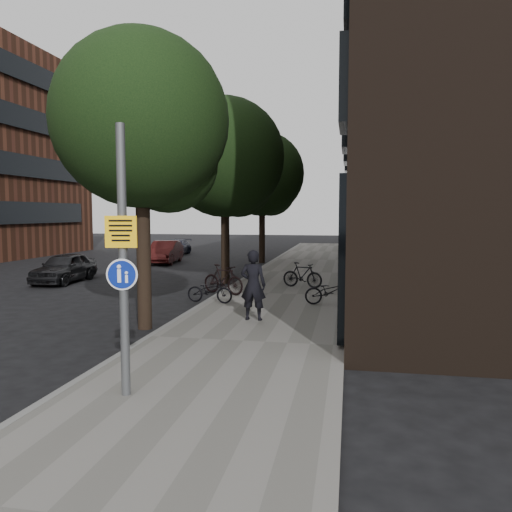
% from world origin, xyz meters
% --- Properties ---
extents(ground, '(120.00, 120.00, 0.00)m').
position_xyz_m(ground, '(0.00, 0.00, 0.00)').
color(ground, black).
rests_on(ground, ground).
extents(sidewalk, '(4.50, 60.00, 0.12)m').
position_xyz_m(sidewalk, '(0.25, 10.00, 0.06)').
color(sidewalk, slate).
rests_on(sidewalk, ground).
extents(curb_edge, '(0.15, 60.00, 0.13)m').
position_xyz_m(curb_edge, '(-2.00, 10.00, 0.07)').
color(curb_edge, slate).
rests_on(curb_edge, ground).
extents(building_right_dark_brick, '(12.00, 40.00, 18.00)m').
position_xyz_m(building_right_dark_brick, '(8.50, 22.00, 9.00)').
color(building_right_dark_brick, black).
rests_on(building_right_dark_brick, ground).
extents(street_tree_near, '(4.40, 4.40, 7.50)m').
position_xyz_m(street_tree_near, '(-2.53, 4.64, 5.11)').
color(street_tree_near, black).
rests_on(street_tree_near, ground).
extents(street_tree_mid, '(5.00, 5.00, 7.80)m').
position_xyz_m(street_tree_mid, '(-2.53, 13.14, 5.11)').
color(street_tree_mid, black).
rests_on(street_tree_mid, ground).
extents(street_tree_far, '(5.00, 5.00, 7.80)m').
position_xyz_m(street_tree_far, '(-2.53, 22.14, 5.11)').
color(street_tree_far, black).
rests_on(street_tree_far, ground).
extents(signpost, '(0.49, 0.14, 4.22)m').
position_xyz_m(signpost, '(-0.87, -0.28, 2.25)').
color(signpost, '#595B5E').
rests_on(signpost, sidewalk).
extents(pedestrian, '(0.71, 0.48, 1.89)m').
position_xyz_m(pedestrian, '(0.05, 5.52, 1.07)').
color(pedestrian, black).
rests_on(pedestrian, sidewalk).
extents(parked_bike_facade_near, '(1.67, 0.86, 0.84)m').
position_xyz_m(parked_bike_facade_near, '(2.00, 8.20, 0.54)').
color(parked_bike_facade_near, black).
rests_on(parked_bike_facade_near, sidewalk).
extents(parked_bike_facade_far, '(1.67, 0.91, 0.97)m').
position_xyz_m(parked_bike_facade_far, '(0.80, 11.61, 0.60)').
color(parked_bike_facade_far, black).
rests_on(parked_bike_facade_far, sidewalk).
extents(parked_bike_curb_near, '(1.56, 0.68, 0.80)m').
position_xyz_m(parked_bike_curb_near, '(-1.80, 7.78, 0.52)').
color(parked_bike_curb_near, black).
rests_on(parked_bike_curb_near, sidewalk).
extents(parked_bike_curb_far, '(1.80, 1.19, 1.05)m').
position_xyz_m(parked_bike_curb_far, '(-1.80, 9.51, 0.65)').
color(parked_bike_curb_far, black).
rests_on(parked_bike_curb_far, sidewalk).
extents(parked_car_near, '(1.68, 3.81, 1.28)m').
position_xyz_m(parked_car_near, '(-9.49, 11.99, 0.64)').
color(parked_car_near, black).
rests_on(parked_car_near, ground).
extents(parked_car_mid, '(1.90, 4.18, 1.33)m').
position_xyz_m(parked_car_mid, '(-8.22, 20.59, 0.66)').
color(parked_car_mid, '#4D1716').
rests_on(parked_car_mid, ground).
extents(parked_car_far, '(1.75, 3.84, 1.09)m').
position_xyz_m(parked_car_far, '(-9.63, 26.46, 0.55)').
color(parked_car_far, black).
rests_on(parked_car_far, ground).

